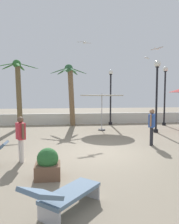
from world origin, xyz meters
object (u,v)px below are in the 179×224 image
patio_umbrella_0 (102,97)px  lounge_chair_0 (64,194)px  seagull_2 (157,49)px  palm_tree_1 (71,88)px  lamp_post_1 (111,93)px  seagull_1 (146,58)px  lamp_post_0 (157,86)px  guest_1 (21,135)px  seagull_0 (84,42)px  guest_0 (152,123)px  planter (48,164)px  palm_tree_2 (18,86)px  lamp_post_2 (165,89)px

patio_umbrella_0 → lounge_chair_0: size_ratio=1.58×
lounge_chair_0 → seagull_2: bearing=57.1°
palm_tree_1 → lamp_post_1: palm_tree_1 is taller
patio_umbrella_0 → seagull_1: (4.80, 4.61, 3.31)m
lounge_chair_0 → lamp_post_0: bearing=56.0°
guest_1 → seagull_0: bearing=68.7°
patio_umbrella_0 → lamp_post_0: lamp_post_0 is taller
seagull_0 → guest_0: bearing=-68.9°
guest_1 → planter: 1.96m
seagull_1 → guest_1: bearing=-129.2°
palm_tree_2 → seagull_1: bearing=15.6°
palm_tree_1 → palm_tree_2: (-3.61, -0.73, 0.08)m
seagull_0 → seagull_2: bearing=-26.1°
seagull_1 → planter: seagull_1 is taller
lamp_post_0 → seagull_2: seagull_2 is taller
lamp_post_1 → planter: 11.26m
patio_umbrella_0 → planter: (-3.04, -7.81, -1.80)m
guest_0 → seagull_1: bearing=69.8°
patio_umbrella_0 → lamp_post_0: bearing=-20.9°
lounge_chair_0 → seagull_0: bearing=81.6°
patio_umbrella_0 → lamp_post_1: bearing=64.9°
guest_0 → guest_1: (-5.51, -1.78, -0.06)m
lounge_chair_0 → guest_1: 3.87m
seagull_0 → lamp_post_2: bearing=-1.3°
seagull_1 → planter: (-7.84, -12.43, -5.11)m
lamp_post_2 → seagull_2: size_ratio=4.59×
lamp_post_0 → seagull_0: size_ratio=3.95×
patio_umbrella_0 → seagull_2: seagull_2 is taller
guest_0 → seagull_0: 8.30m
guest_0 → seagull_2: seagull_2 is taller
seagull_2 → guest_1: bearing=-142.0°
guest_0 → seagull_2: size_ratio=1.75×
palm_tree_2 → seagull_1: seagull_1 is taller
patio_umbrella_0 → seagull_0: bearing=117.5°
patio_umbrella_0 → planter: 8.58m
guest_0 → seagull_0: (-2.40, 6.21, 4.95)m
patio_umbrella_0 → palm_tree_2: bearing=162.6°
lamp_post_1 → guest_0: lamp_post_1 is taller
palm_tree_2 → guest_0: 9.50m
lamp_post_2 → guest_1: 12.17m
palm_tree_1 → seagull_2: seagull_2 is taller
lamp_post_2 → guest_0: lamp_post_2 is taller
palm_tree_2 → planter: size_ratio=5.51×
patio_umbrella_0 → seagull_1: bearing=43.9°
guest_1 → seagull_1: bearing=50.8°
palm_tree_1 → seagull_0: size_ratio=4.09×
lounge_chair_0 → guest_1: guest_1 is taller
lounge_chair_0 → seagull_2: size_ratio=1.82×
guest_1 → palm_tree_1: bearing=76.1°
lamp_post_0 → planter: size_ratio=5.15×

